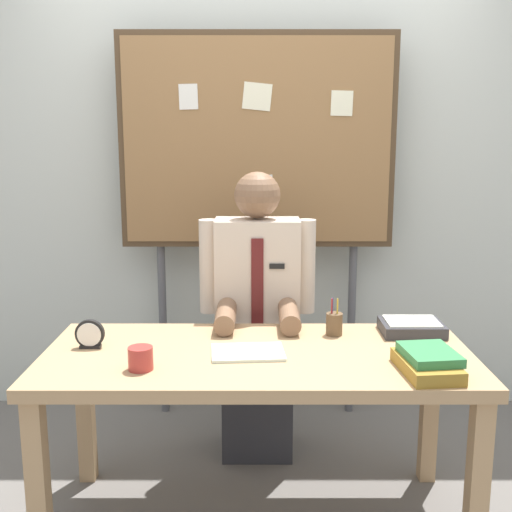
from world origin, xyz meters
TOP-DOWN VIEW (x-y plane):
  - back_wall at (0.00, 1.21)m, footprint 6.40×0.08m
  - desk at (0.00, 0.00)m, footprint 1.68×0.75m
  - person at (0.00, 0.57)m, footprint 0.55×0.56m
  - bulletin_board at (0.00, 1.00)m, footprint 1.45×0.09m
  - book_stack at (0.61, -0.21)m, footprint 0.21×0.30m
  - open_notebook at (-0.04, -0.02)m, footprint 0.29×0.22m
  - desk_clock at (-0.67, 0.05)m, footprint 0.12×0.04m
  - coffee_mug at (-0.42, -0.18)m, footprint 0.09×0.09m
  - pen_holder at (0.33, 0.21)m, footprint 0.07×0.07m
  - paper_tray at (0.66, 0.23)m, footprint 0.26×0.20m

SIDE VIEW (x-z plane):
  - desk at x=0.00m, z-range 0.28..1.01m
  - person at x=0.00m, z-range -0.05..1.35m
  - open_notebook at x=-0.04m, z-range 0.73..0.74m
  - paper_tray at x=0.66m, z-range 0.73..0.79m
  - book_stack at x=0.61m, z-range 0.73..0.81m
  - coffee_mug at x=-0.42m, z-range 0.73..0.82m
  - pen_holder at x=0.33m, z-range 0.70..0.86m
  - desk_clock at x=-0.67m, z-range 0.72..0.84m
  - back_wall at x=0.00m, z-range 0.00..2.70m
  - bulletin_board at x=0.00m, z-range 0.46..2.55m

